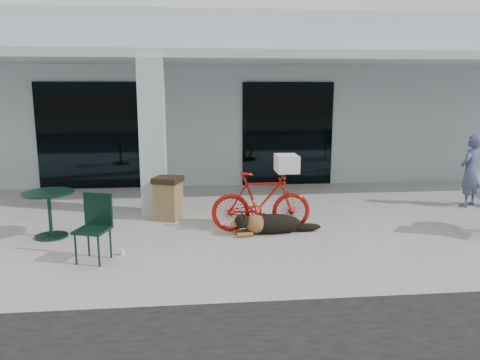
{
  "coord_description": "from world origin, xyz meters",
  "views": [
    {
      "loc": [
        -0.71,
        -7.18,
        2.52
      ],
      "look_at": [
        0.08,
        0.58,
        1.0
      ],
      "focal_mm": 35.0,
      "sensor_mm": 36.0,
      "label": 1
    }
  ],
  "objects": [
    {
      "name": "cafe_table_near",
      "position": [
        -3.17,
        0.88,
        0.4
      ],
      "size": [
        0.95,
        0.95,
        0.8
      ],
      "primitive_type": null,
      "rotation": [
        0.0,
        0.0,
        0.12
      ],
      "color": "#113124",
      "rests_on": "ground"
    },
    {
      "name": "cup_near_dog",
      "position": [
        -1.82,
        -0.16,
        0.04
      ],
      "size": [
        0.08,
        0.08,
        0.09
      ],
      "primitive_type": "cylinder",
      "rotation": [
        0.0,
        0.0,
        -0.21
      ],
      "color": "white",
      "rests_on": "ground"
    },
    {
      "name": "person",
      "position": [
        5.25,
        2.2,
        0.78
      ],
      "size": [
        0.68,
        0.63,
        1.57
      ],
      "primitive_type": "imported",
      "rotation": [
        0.0,
        0.0,
        3.74
      ],
      "color": "#465076",
      "rests_on": "ground"
    },
    {
      "name": "overhang",
      "position": [
        0.0,
        3.6,
        3.21
      ],
      "size": [
        22.0,
        2.8,
        0.18
      ],
      "primitive_type": "cube",
      "color": "silver",
      "rests_on": "column"
    },
    {
      "name": "storefront_glass_right",
      "position": [
        1.8,
        4.98,
        1.35
      ],
      "size": [
        2.4,
        0.06,
        2.7
      ],
      "primitive_type": "cube",
      "color": "black",
      "rests_on": "ground"
    },
    {
      "name": "bicycle",
      "position": [
        0.5,
        0.88,
        0.54
      ],
      "size": [
        1.79,
        0.52,
        1.07
      ],
      "primitive_type": "imported",
      "rotation": [
        0.0,
        0.0,
        1.56
      ],
      "color": "#AA140D",
      "rests_on": "ground"
    },
    {
      "name": "ground",
      "position": [
        0.0,
        0.0,
        0.0
      ],
      "size": [
        80.0,
        80.0,
        0.0
      ],
      "primitive_type": "plane",
      "color": "#AEABA4",
      "rests_on": "ground"
    },
    {
      "name": "trash_receptacle",
      "position": [
        -1.2,
        1.8,
        0.43
      ],
      "size": [
        0.64,
        0.64,
        0.85
      ],
      "primitive_type": null,
      "rotation": [
        0.0,
        0.0,
        -0.36
      ],
      "color": "olive",
      "rests_on": "ground"
    },
    {
      "name": "building",
      "position": [
        0.0,
        8.5,
        2.25
      ],
      "size": [
        22.0,
        7.0,
        4.5
      ],
      "primitive_type": "cube",
      "color": "silver",
      "rests_on": "ground"
    },
    {
      "name": "laundry_basket",
      "position": [
        0.95,
        0.88,
        1.22
      ],
      "size": [
        0.38,
        0.51,
        0.3
      ],
      "primitive_type": "cube",
      "rotation": [
        0.0,
        0.0,
        1.56
      ],
      "color": "white",
      "rests_on": "bicycle"
    },
    {
      "name": "cafe_chair_near",
      "position": [
        -2.2,
        -0.39,
        0.5
      ],
      "size": [
        0.58,
        0.6,
        1.0
      ],
      "primitive_type": null,
      "rotation": [
        0.0,
        0.0,
        -0.3
      ],
      "color": "#113124",
      "rests_on": "ground"
    },
    {
      "name": "dog",
      "position": [
        0.66,
        0.7,
        0.2
      ],
      "size": [
        1.26,
        0.63,
        0.4
      ],
      "primitive_type": null,
      "rotation": [
        0.0,
        0.0,
        0.19
      ],
      "color": "black",
      "rests_on": "ground"
    },
    {
      "name": "column",
      "position": [
        -1.5,
        2.3,
        1.56
      ],
      "size": [
        0.5,
        0.5,
        3.12
      ],
      "primitive_type": "cube",
      "color": "silver",
      "rests_on": "ground"
    },
    {
      "name": "storefront_glass_left",
      "position": [
        -3.2,
        4.98,
        1.35
      ],
      "size": [
        2.8,
        0.06,
        2.7
      ],
      "primitive_type": "cube",
      "color": "black",
      "rests_on": "ground"
    }
  ]
}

